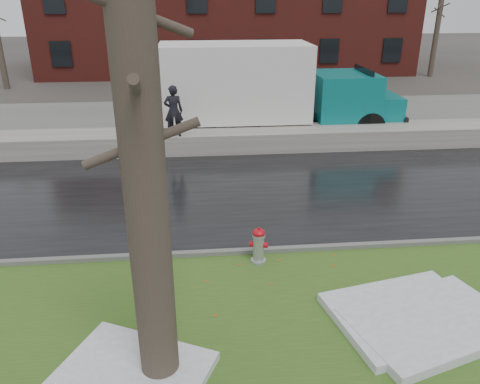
{
  "coord_description": "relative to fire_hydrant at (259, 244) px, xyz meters",
  "views": [
    {
      "loc": [
        -0.49,
        -8.09,
        5.45
      ],
      "look_at": [
        0.49,
        2.26,
        1.0
      ],
      "focal_mm": 35.0,
      "sensor_mm": 36.0,
      "label": 1
    }
  ],
  "objects": [
    {
      "name": "worker",
      "position": [
        -2.02,
        7.49,
        1.16
      ],
      "size": [
        0.67,
        0.46,
        1.79
      ],
      "primitive_type": "imported",
      "rotation": [
        0.0,
        0.0,
        3.19
      ],
      "color": "black",
      "rests_on": "snowbank"
    },
    {
      "name": "snowbank",
      "position": [
        -0.74,
        8.09,
        -0.11
      ],
      "size": [
        60.0,
        1.6,
        0.75
      ],
      "primitive_type": "cube",
      "color": "#A39E95",
      "rests_on": "ground"
    },
    {
      "name": "snow_patch_near",
      "position": [
        2.42,
        -2.18,
        -0.37
      ],
      "size": [
        2.96,
        2.5,
        0.16
      ],
      "primitive_type": "cube",
      "rotation": [
        0.0,
        0.0,
        0.21
      ],
      "color": "white",
      "rests_on": "verge"
    },
    {
      "name": "road",
      "position": [
        -0.74,
        3.89,
        -0.47
      ],
      "size": [
        60.0,
        7.0,
        0.03
      ],
      "primitive_type": "cube",
      "color": "black",
      "rests_on": "ground"
    },
    {
      "name": "bg_tree_center",
      "position": [
        -6.74,
        25.39,
        2.85
      ],
      "size": [
        1.4,
        1.62,
        6.5
      ],
      "color": "brown",
      "rests_on": "ground"
    },
    {
      "name": "snow_patch_side",
      "position": [
        2.72,
        -2.44,
        -0.36
      ],
      "size": [
        3.21,
        2.55,
        0.18
      ],
      "primitive_type": "cube",
      "rotation": [
        0.0,
        0.0,
        0.3
      ],
      "color": "white",
      "rests_on": "verge"
    },
    {
      "name": "bg_tree_right",
      "position": [
        15.26,
        23.39,
        2.85
      ],
      "size": [
        1.4,
        1.62,
        6.5
      ],
      "color": "brown",
      "rests_on": "ground"
    },
    {
      "name": "snow_patch_far",
      "position": [
        -2.33,
        -3.11,
        -0.38
      ],
      "size": [
        2.67,
        2.39,
        0.14
      ],
      "primitive_type": "cube",
      "rotation": [
        0.0,
        0.0,
        -0.44
      ],
      "color": "white",
      "rests_on": "verge"
    },
    {
      "name": "parking_lot",
      "position": [
        -0.74,
        12.39,
        -0.47
      ],
      "size": [
        60.0,
        9.0,
        0.03
      ],
      "primitive_type": "cube",
      "color": "slate",
      "rests_on": "ground"
    },
    {
      "name": "ground",
      "position": [
        -0.74,
        -0.61,
        -0.49
      ],
      "size": [
        120.0,
        120.0,
        0.0
      ],
      "primitive_type": "plane",
      "color": "#47423D",
      "rests_on": "ground"
    },
    {
      "name": "verge",
      "position": [
        -0.74,
        -1.86,
        -0.47
      ],
      "size": [
        60.0,
        4.5,
        0.04
      ],
      "primitive_type": "cube",
      "color": "#33531B",
      "rests_on": "ground"
    },
    {
      "name": "fire_hydrant",
      "position": [
        0.0,
        0.0,
        0.0
      ],
      "size": [
        0.42,
        0.38,
        0.84
      ],
      "rotation": [
        0.0,
        0.0,
        -0.28
      ],
      "color": "#A3A7AB",
      "rests_on": "verge"
    },
    {
      "name": "curb",
      "position": [
        -0.74,
        0.39,
        -0.42
      ],
      "size": [
        60.0,
        0.15,
        0.14
      ],
      "primitive_type": "cube",
      "color": "slate",
      "rests_on": "ground"
    },
    {
      "name": "box_truck",
      "position": [
        1.49,
        9.72,
        1.46
      ],
      "size": [
        11.01,
        2.66,
        3.68
      ],
      "rotation": [
        0.0,
        0.0,
        0.0
      ],
      "color": "black",
      "rests_on": "ground"
    },
    {
      "name": "tree",
      "position": [
        -1.92,
        -3.06,
        3.17
      ],
      "size": [
        1.49,
        1.78,
        7.17
      ],
      "rotation": [
        0.0,
        0.0,
        -0.34
      ],
      "color": "brown",
      "rests_on": "verge"
    }
  ]
}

